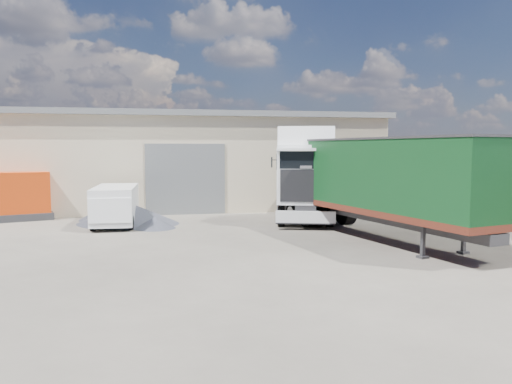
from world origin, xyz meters
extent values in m
plane|color=#2A2822|center=(0.00, 0.00, 0.00)|extent=(120.00, 120.00, 0.00)
cube|color=#C3B396|center=(-6.00, 16.00, 2.50)|extent=(30.00, 12.00, 5.00)
cube|color=#535658|center=(-6.00, 16.00, 5.15)|extent=(30.60, 12.60, 0.30)
cube|color=#535658|center=(-2.00, 9.98, 1.80)|extent=(4.00, 0.08, 3.60)
cube|color=#535658|center=(-6.00, 16.00, 5.35)|extent=(30.60, 0.40, 0.15)
cube|color=maroon|center=(11.50, 6.00, 1.25)|extent=(0.35, 26.00, 2.50)
cylinder|color=black|center=(2.80, 4.94, 0.51)|extent=(2.56, 1.65, 1.02)
cylinder|color=black|center=(3.77, 8.16, 0.51)|extent=(2.60, 1.67, 1.02)
cylinder|color=black|center=(4.15, 9.45, 0.51)|extent=(2.60, 1.67, 1.02)
cube|color=#2D2D30|center=(3.46, 7.15, 0.87)|extent=(2.65, 6.33, 0.29)
cube|color=silver|center=(2.54, 4.06, 0.53)|extent=(2.42, 0.93, 0.53)
cube|color=silver|center=(2.90, 5.26, 2.19)|extent=(2.94, 2.81, 2.36)
cube|color=black|center=(2.58, 4.20, 1.83)|extent=(2.04, 0.66, 1.35)
cube|color=black|center=(2.59, 4.22, 2.88)|extent=(2.09, 0.67, 0.72)
cube|color=silver|center=(2.96, 5.45, 3.70)|extent=(2.82, 2.47, 1.18)
cube|color=#0C5947|center=(1.85, 5.98, 1.92)|extent=(0.22, 0.69, 1.06)
cube|color=#0C5947|center=(4.17, 5.28, 1.92)|extent=(0.22, 0.69, 1.06)
cylinder|color=#2D2D30|center=(3.82, 8.35, 1.07)|extent=(1.32, 1.32, 0.12)
cube|color=#2D2D30|center=(4.54, -1.69, 0.51)|extent=(0.33, 0.33, 1.03)
cube|color=#2D2D30|center=(6.17, -1.31, 0.51)|extent=(0.33, 0.33, 1.03)
cylinder|color=black|center=(3.73, 5.64, 0.49)|extent=(2.54, 1.49, 0.99)
cube|color=#2D2D30|center=(4.57, 1.96, 0.84)|extent=(3.21, 11.08, 0.33)
cube|color=#511E12|center=(4.57, 1.96, 1.15)|extent=(4.76, 11.43, 0.22)
cube|color=black|center=(4.57, 1.96, 2.47)|extent=(4.76, 11.43, 2.42)
cube|color=#2D2D30|center=(4.57, 1.96, 3.70)|extent=(4.83, 11.50, 0.07)
cylinder|color=black|center=(-5.26, 5.57, 0.30)|extent=(1.74, 0.64, 0.59)
cylinder|color=black|center=(-5.18, 8.43, 0.30)|extent=(1.74, 0.64, 0.59)
cube|color=silver|center=(-5.22, 7.00, 0.94)|extent=(1.83, 4.17, 1.52)
cube|color=silver|center=(-5.27, 5.30, 0.90)|extent=(1.68, 0.86, 0.99)
cube|color=black|center=(-5.27, 5.48, 1.39)|extent=(1.57, 0.12, 0.54)
cube|color=#2D2D30|center=(-10.25, 9.74, 0.17)|extent=(4.12, 3.23, 0.34)
cube|color=#C2370B|center=(-10.25, 9.74, 1.13)|extent=(3.84, 2.95, 2.26)
cone|color=#20222B|center=(-4.73, 7.38, 0.49)|extent=(6.20, 6.20, 0.97)
cone|color=#20222B|center=(-3.54, 5.77, 0.24)|extent=(2.32, 2.32, 0.49)
cone|color=#20222B|center=(-6.00, 8.82, 0.29)|extent=(2.84, 2.84, 0.58)
camera|label=1|loc=(-3.41, -15.46, 3.36)|focal=35.00mm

